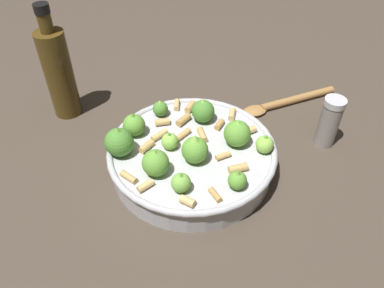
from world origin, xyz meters
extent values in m
plane|color=#42382D|center=(0.00, 0.00, 0.00)|extent=(2.40, 2.40, 0.00)
cylinder|color=#B7B7BC|center=(0.00, 0.00, 0.02)|extent=(0.28, 0.28, 0.05)
torus|color=#B7B7BC|center=(0.00, 0.00, 0.05)|extent=(0.29, 0.29, 0.01)
sphere|color=#4C8933|center=(0.09, 0.06, 0.06)|extent=(0.03, 0.03, 0.03)
cone|color=#8CC64C|center=(0.09, 0.06, 0.07)|extent=(0.01, 0.01, 0.01)
sphere|color=#609E38|center=(-0.06, 0.05, 0.07)|extent=(0.04, 0.04, 0.04)
cone|color=#8CC64C|center=(-0.06, 0.05, 0.09)|extent=(0.02, 0.02, 0.02)
sphere|color=#75B247|center=(-0.09, 0.01, 0.06)|extent=(0.03, 0.03, 0.03)
cone|color=#75B247|center=(-0.09, 0.01, 0.08)|extent=(0.01, 0.01, 0.01)
sphere|color=#609E38|center=(0.03, 0.10, 0.07)|extent=(0.04, 0.04, 0.04)
cone|color=#609E38|center=(0.03, 0.10, 0.08)|extent=(0.02, 0.02, 0.01)
sphere|color=#609E38|center=(0.02, -0.07, 0.07)|extent=(0.05, 0.05, 0.05)
cone|color=#8CC64C|center=(0.02, -0.07, 0.09)|extent=(0.02, 0.02, 0.01)
sphere|color=#8CC64C|center=(0.00, 0.04, 0.06)|extent=(0.03, 0.03, 0.03)
cone|color=#4C8933|center=(0.00, 0.04, 0.07)|extent=(0.01, 0.01, 0.01)
sphere|color=#8CC64C|center=(0.00, -0.12, 0.06)|extent=(0.03, 0.03, 0.03)
cone|color=#609E38|center=(0.00, -0.12, 0.08)|extent=(0.01, 0.01, 0.01)
sphere|color=#4C8933|center=(-0.02, 0.12, 0.07)|extent=(0.05, 0.05, 0.05)
cone|color=#609E38|center=(-0.02, 0.12, 0.09)|extent=(0.02, 0.02, 0.02)
sphere|color=#609E38|center=(-0.03, -0.01, 0.07)|extent=(0.04, 0.04, 0.04)
cone|color=#8CC64C|center=(-0.03, -0.01, 0.09)|extent=(0.02, 0.02, 0.02)
sphere|color=#4C8933|center=(0.08, -0.02, 0.07)|extent=(0.04, 0.04, 0.04)
cone|color=#8CC64C|center=(0.08, -0.02, 0.09)|extent=(0.02, 0.02, 0.01)
sphere|color=#609E38|center=(-0.08, -0.07, 0.06)|extent=(0.03, 0.03, 0.03)
cone|color=#75B247|center=(-0.08, -0.07, 0.08)|extent=(0.01, 0.01, 0.01)
cylinder|color=tan|center=(0.07, 0.02, 0.05)|extent=(0.03, 0.03, 0.01)
cylinder|color=tan|center=(0.03, -0.02, 0.05)|extent=(0.03, 0.02, 0.01)
cylinder|color=tan|center=(-0.08, 0.09, 0.05)|extent=(0.03, 0.03, 0.01)
cylinder|color=tan|center=(0.12, 0.04, 0.05)|extent=(0.03, 0.01, 0.01)
cylinder|color=tan|center=(-0.10, -0.04, 0.05)|extent=(0.03, 0.02, 0.01)
cylinder|color=tan|center=(-0.05, -0.08, 0.05)|extent=(0.02, 0.03, 0.01)
cylinder|color=tan|center=(-0.02, -0.05, 0.05)|extent=(0.02, 0.03, 0.01)
cylinder|color=tan|center=(0.06, 0.06, 0.05)|extent=(0.02, 0.03, 0.01)
cylinder|color=tan|center=(0.03, 0.06, 0.05)|extent=(0.03, 0.03, 0.01)
cylinder|color=tan|center=(-0.09, 0.07, 0.05)|extent=(0.03, 0.03, 0.01)
cylinder|color=tan|center=(0.09, -0.07, 0.05)|extent=(0.03, 0.02, 0.01)
cylinder|color=tan|center=(0.06, -0.05, 0.05)|extent=(0.03, 0.02, 0.01)
cylinder|color=tan|center=(-0.12, 0.00, 0.05)|extent=(0.02, 0.03, 0.01)
cylinder|color=tan|center=(-0.01, 0.08, 0.05)|extent=(0.03, 0.03, 0.01)
cylinder|color=tan|center=(0.03, 0.02, 0.05)|extent=(0.03, 0.03, 0.01)
cylinder|color=tan|center=(0.11, 0.01, 0.05)|extent=(0.03, 0.02, 0.01)
cylinder|color=tan|center=(0.04, -0.10, 0.05)|extent=(0.03, 0.03, 0.01)
cylinder|color=gray|center=(0.08, -0.24, 0.04)|extent=(0.04, 0.04, 0.09)
cylinder|color=silver|center=(0.08, -0.24, 0.09)|extent=(0.04, 0.04, 0.01)
cylinder|color=#4C3814|center=(0.15, 0.27, 0.09)|extent=(0.05, 0.05, 0.18)
cylinder|color=#4C3814|center=(0.15, 0.27, 0.19)|extent=(0.02, 0.02, 0.04)
cylinder|color=black|center=(0.15, 0.27, 0.22)|extent=(0.03, 0.03, 0.02)
cylinder|color=#9E703D|center=(0.21, -0.22, 0.01)|extent=(0.09, 0.17, 0.02)
ellipsoid|color=#9E703D|center=(0.17, -0.12, 0.01)|extent=(0.06, 0.06, 0.01)
camera|label=1|loc=(-0.47, -0.03, 0.48)|focal=35.42mm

